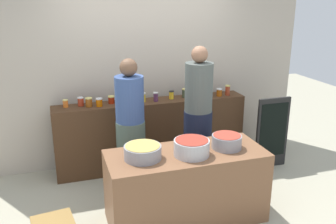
# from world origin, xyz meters

# --- Properties ---
(ground) EXTENTS (12.00, 12.00, 0.00)m
(ground) POSITION_xyz_m (0.00, 0.00, 0.00)
(ground) COLOR #A7A28B
(storefront_wall) EXTENTS (4.80, 0.12, 3.00)m
(storefront_wall) POSITION_xyz_m (0.00, 1.45, 1.50)
(storefront_wall) COLOR #B5A898
(storefront_wall) RESTS_ON ground
(display_shelf) EXTENTS (2.70, 0.36, 0.98)m
(display_shelf) POSITION_xyz_m (0.00, 1.10, 0.49)
(display_shelf) COLOR #462C1A
(display_shelf) RESTS_ON ground
(prep_table) EXTENTS (1.70, 0.70, 0.80)m
(prep_table) POSITION_xyz_m (0.00, -0.30, 0.40)
(prep_table) COLOR brown
(prep_table) RESTS_ON ground
(preserve_jar_0) EXTENTS (0.07, 0.07, 0.10)m
(preserve_jar_0) POSITION_xyz_m (-1.15, 1.15, 1.03)
(preserve_jar_0) COLOR orange
(preserve_jar_0) RESTS_ON display_shelf
(preserve_jar_1) EXTENTS (0.08, 0.08, 0.12)m
(preserve_jar_1) POSITION_xyz_m (-0.96, 1.16, 1.04)
(preserve_jar_1) COLOR #AD351D
(preserve_jar_1) RESTS_ON display_shelf
(preserve_jar_2) EXTENTS (0.09, 0.09, 0.12)m
(preserve_jar_2) POSITION_xyz_m (-0.86, 1.08, 1.04)
(preserve_jar_2) COLOR #934A15
(preserve_jar_2) RESTS_ON display_shelf
(preserve_jar_3) EXTENTS (0.09, 0.09, 0.11)m
(preserve_jar_3) POSITION_xyz_m (-0.73, 1.06, 1.04)
(preserve_jar_3) COLOR #D15D07
(preserve_jar_3) RESTS_ON display_shelf
(preserve_jar_4) EXTENTS (0.09, 0.09, 0.10)m
(preserve_jar_4) POSITION_xyz_m (-0.55, 1.15, 1.03)
(preserve_jar_4) COLOR #A3230C
(preserve_jar_4) RESTS_ON display_shelf
(preserve_jar_5) EXTENTS (0.08, 0.08, 0.13)m
(preserve_jar_5) POSITION_xyz_m (-0.40, 1.09, 1.05)
(preserve_jar_5) COLOR #471359
(preserve_jar_5) RESTS_ON display_shelf
(preserve_jar_6) EXTENTS (0.08, 0.08, 0.10)m
(preserve_jar_6) POSITION_xyz_m (-0.29, 1.13, 1.03)
(preserve_jar_6) COLOR #3C4931
(preserve_jar_6) RESTS_ON display_shelf
(preserve_jar_7) EXTENTS (0.08, 0.08, 0.13)m
(preserve_jar_7) POSITION_xyz_m (-0.13, 1.09, 1.05)
(preserve_jar_7) COLOR gold
(preserve_jar_7) RESTS_ON display_shelf
(preserve_jar_8) EXTENTS (0.07, 0.07, 0.13)m
(preserve_jar_8) POSITION_xyz_m (0.05, 1.06, 1.05)
(preserve_jar_8) COLOR #502B4A
(preserve_jar_8) RESTS_ON display_shelf
(preserve_jar_9) EXTENTS (0.07, 0.07, 0.11)m
(preserve_jar_9) POSITION_xyz_m (0.29, 1.12, 1.04)
(preserve_jar_9) COLOR gold
(preserve_jar_9) RESTS_ON display_shelf
(preserve_jar_10) EXTENTS (0.09, 0.09, 0.13)m
(preserve_jar_10) POSITION_xyz_m (0.50, 1.13, 1.05)
(preserve_jar_10) COLOR #3B4631
(preserve_jar_10) RESTS_ON display_shelf
(preserve_jar_11) EXTENTS (0.09, 0.09, 0.12)m
(preserve_jar_11) POSITION_xyz_m (0.61, 1.07, 1.04)
(preserve_jar_11) COLOR #55185E
(preserve_jar_11) RESTS_ON display_shelf
(preserve_jar_12) EXTENTS (0.08, 0.08, 0.13)m
(preserve_jar_12) POSITION_xyz_m (0.71, 1.06, 1.05)
(preserve_jar_12) COLOR gold
(preserve_jar_12) RESTS_ON display_shelf
(preserve_jar_13) EXTENTS (0.08, 0.08, 0.15)m
(preserve_jar_13) POSITION_xyz_m (0.86, 1.11, 1.06)
(preserve_jar_13) COLOR #304B38
(preserve_jar_13) RESTS_ON display_shelf
(preserve_jar_14) EXTENTS (0.08, 0.08, 0.11)m
(preserve_jar_14) POSITION_xyz_m (1.00, 1.04, 1.04)
(preserve_jar_14) COLOR #98460D
(preserve_jar_14) RESTS_ON display_shelf
(preserve_jar_15) EXTENTS (0.07, 0.07, 0.15)m
(preserve_jar_15) POSITION_xyz_m (1.14, 1.05, 1.06)
(preserve_jar_15) COLOR maroon
(preserve_jar_15) RESTS_ON display_shelf
(cooking_pot_left) EXTENTS (0.38, 0.38, 0.15)m
(cooking_pot_left) POSITION_xyz_m (-0.48, -0.30, 0.87)
(cooking_pot_left) COLOR gray
(cooking_pot_left) RESTS_ON prep_table
(cooking_pot_center) EXTENTS (0.37, 0.37, 0.17)m
(cooking_pot_center) POSITION_xyz_m (0.03, -0.37, 0.88)
(cooking_pot_center) COLOR #B7B7BC
(cooking_pot_center) RESTS_ON prep_table
(cooking_pot_right) EXTENTS (0.32, 0.32, 0.15)m
(cooking_pot_right) POSITION_xyz_m (0.46, -0.31, 0.87)
(cooking_pot_right) COLOR gray
(cooking_pot_right) RESTS_ON prep_table
(cook_with_tongs) EXTENTS (0.36, 0.36, 1.68)m
(cook_with_tongs) POSITION_xyz_m (-0.42, 0.54, 0.76)
(cook_with_tongs) COLOR #495A4F
(cook_with_tongs) RESTS_ON ground
(cook_in_cap) EXTENTS (0.36, 0.36, 1.81)m
(cook_in_cap) POSITION_xyz_m (0.42, 0.43, 0.82)
(cook_in_cap) COLOR black
(cook_in_cap) RESTS_ON ground
(chalkboard_sign) EXTENTS (0.49, 0.05, 1.03)m
(chalkboard_sign) POSITION_xyz_m (1.62, 0.55, 0.52)
(chalkboard_sign) COLOR black
(chalkboard_sign) RESTS_ON ground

